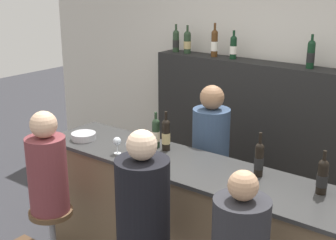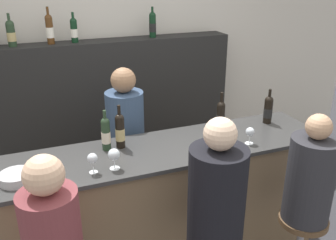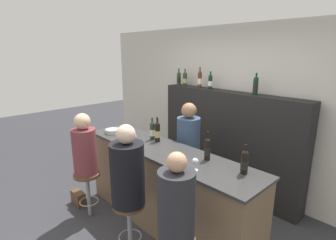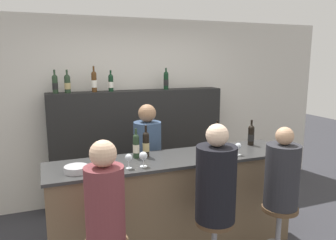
{
  "view_description": "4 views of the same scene",
  "coord_description": "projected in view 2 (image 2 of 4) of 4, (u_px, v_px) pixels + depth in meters",
  "views": [
    {
      "loc": [
        1.92,
        -2.4,
        2.42
      ],
      "look_at": [
        -0.21,
        0.36,
        1.32
      ],
      "focal_mm": 50.0,
      "sensor_mm": 36.0,
      "label": 1
    },
    {
      "loc": [
        -0.86,
        -2.03,
        2.28
      ],
      "look_at": [
        0.05,
        0.29,
        1.26
      ],
      "focal_mm": 40.0,
      "sensor_mm": 36.0,
      "label": 2
    },
    {
      "loc": [
        2.22,
        -1.73,
        2.2
      ],
      "look_at": [
        -0.03,
        0.38,
        1.39
      ],
      "focal_mm": 28.0,
      "sensor_mm": 36.0,
      "label": 3
    },
    {
      "loc": [
        -1.24,
        -2.71,
        2.04
      ],
      "look_at": [
        -0.07,
        0.31,
        1.43
      ],
      "focal_mm": 35.0,
      "sensor_mm": 36.0,
      "label": 4
    }
  ],
  "objects": [
    {
      "name": "wall_back",
      "position": [
        110.0,
        65.0,
        4.01
      ],
      "size": [
        6.4,
        0.05,
        2.6
      ],
      "color": "beige",
      "rests_on": "ground_plane"
    },
    {
      "name": "bar_counter",
      "position": [
        162.0,
        207.0,
        2.95
      ],
      "size": [
        2.6,
        0.62,
        1.04
      ],
      "color": "brown",
      "rests_on": "ground_plane"
    },
    {
      "name": "back_bar_cabinet",
      "position": [
        118.0,
        115.0,
        4.01
      ],
      "size": [
        2.43,
        0.28,
        1.61
      ],
      "color": "black",
      "rests_on": "ground_plane"
    },
    {
      "name": "wine_bottle_counter_0",
      "position": [
        106.0,
        133.0,
        2.69
      ],
      "size": [
        0.07,
        0.07,
        0.3
      ],
      "color": "#233823",
      "rests_on": "bar_counter"
    },
    {
      "name": "wine_bottle_counter_1",
      "position": [
        120.0,
        130.0,
        2.73
      ],
      "size": [
        0.07,
        0.07,
        0.33
      ],
      "color": "black",
      "rests_on": "bar_counter"
    },
    {
      "name": "wine_bottle_counter_2",
      "position": [
        221.0,
        116.0,
        3.01
      ],
      "size": [
        0.07,
        0.07,
        0.33
      ],
      "color": "black",
      "rests_on": "bar_counter"
    },
    {
      "name": "wine_bottle_counter_3",
      "position": [
        268.0,
        109.0,
        3.17
      ],
      "size": [
        0.07,
        0.07,
        0.3
      ],
      "color": "black",
      "rests_on": "bar_counter"
    },
    {
      "name": "wine_bottle_backbar_1",
      "position": [
        11.0,
        33.0,
        3.34
      ],
      "size": [
        0.08,
        0.08,
        0.29
      ],
      "color": "#233823",
      "rests_on": "back_bar_cabinet"
    },
    {
      "name": "wine_bottle_backbar_2",
      "position": [
        50.0,
        29.0,
        3.45
      ],
      "size": [
        0.07,
        0.07,
        0.34
      ],
      "color": "#4C2D14",
      "rests_on": "back_bar_cabinet"
    },
    {
      "name": "wine_bottle_backbar_3",
      "position": [
        74.0,
        30.0,
        3.53
      ],
      "size": [
        0.07,
        0.07,
        0.28
      ],
      "color": "black",
      "rests_on": "back_bar_cabinet"
    },
    {
      "name": "wine_bottle_backbar_4",
      "position": [
        153.0,
        24.0,
        3.79
      ],
      "size": [
        0.07,
        0.07,
        0.3
      ],
      "color": "black",
      "rests_on": "back_bar_cabinet"
    },
    {
      "name": "wine_glass_0",
      "position": [
        92.0,
        159.0,
        2.39
      ],
      "size": [
        0.07,
        0.07,
        0.14
      ],
      "color": "silver",
      "rests_on": "bar_counter"
    },
    {
      "name": "wine_glass_1",
      "position": [
        114.0,
        155.0,
        2.44
      ],
      "size": [
        0.08,
        0.08,
        0.14
      ],
      "color": "silver",
      "rests_on": "bar_counter"
    },
    {
      "name": "wine_glass_2",
      "position": [
        250.0,
        132.0,
        2.79
      ],
      "size": [
        0.07,
        0.07,
        0.13
      ],
      "color": "silver",
      "rests_on": "bar_counter"
    },
    {
      "name": "metal_bowl",
      "position": [
        17.0,
        177.0,
        2.32
      ],
      "size": [
        0.21,
        0.21,
        0.06
      ],
      "color": "#B7B7BC",
      "rests_on": "bar_counter"
    },
    {
      "name": "guest_seated_left",
      "position": [
        52.0,
        234.0,
        1.95
      ],
      "size": [
        0.31,
        0.31,
        0.82
      ],
      "color": "brown",
      "rests_on": "bar_stool_left"
    },
    {
      "name": "guest_seated_middle",
      "position": [
        217.0,
        194.0,
        2.27
      ],
      "size": [
        0.36,
        0.36,
        0.87
      ],
      "color": "black",
      "rests_on": "bar_stool_middle"
    },
    {
      "name": "bar_stool_right",
      "position": [
        301.0,
        234.0,
        2.71
      ],
      "size": [
        0.35,
        0.35,
        0.63
      ],
      "color": "gray",
      "rests_on": "ground_plane"
    },
    {
      "name": "guest_seated_right",
      "position": [
        311.0,
        176.0,
        2.53
      ],
      "size": [
        0.32,
        0.32,
        0.79
      ],
      "color": "#28282D",
      "rests_on": "bar_stool_right"
    },
    {
      "name": "bartender",
      "position": [
        127.0,
        157.0,
        3.33
      ],
      "size": [
        0.32,
        0.32,
        1.52
      ],
      "color": "#334766",
      "rests_on": "ground_plane"
    }
  ]
}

